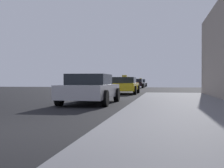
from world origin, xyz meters
TOP-DOWN VIEW (x-y plane):
  - sidewalk at (4.00, 0.00)m, footprint 4.00×32.00m
  - car_silver at (0.10, 7.22)m, footprint 2.05×4.38m
  - car_yellow at (0.31, 16.88)m, footprint 2.04×4.30m
  - car_red at (-0.58, 26.13)m, footprint 1.98×4.51m
  - car_black at (-0.41, 35.00)m, footprint 1.96×4.23m
  - car_white at (-0.47, 42.85)m, footprint 1.97×4.15m

SIDE VIEW (x-z plane):
  - sidewalk at x=4.00m, z-range 0.00..0.15m
  - car_black at x=-0.41m, z-range 0.01..1.28m
  - car_white at x=-0.47m, z-range -0.07..1.36m
  - car_silver at x=0.10m, z-range 0.01..1.28m
  - car_yellow at x=0.31m, z-range -0.07..1.36m
  - car_red at x=-0.58m, z-range -0.07..1.36m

